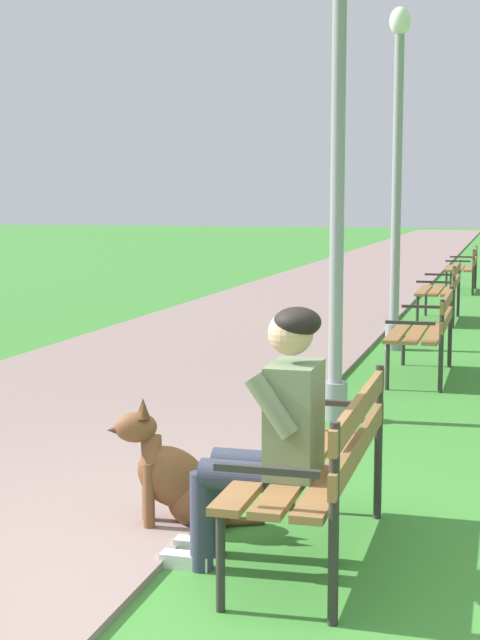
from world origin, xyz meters
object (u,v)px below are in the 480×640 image
Objects in this scene: park_bench_mid at (427,326)px; lamp_post_near at (338,155)px; lamp_post_mid at (397,176)px; park_bench_furthest at (465,265)px; dog_brown at (182,481)px; person_seated_on_near_bench at (271,428)px; park_bench_near at (322,457)px; park_bench_far at (443,286)px.

lamp_post_near reaches higher than park_bench_mid.
lamp_post_mid is (0.03, 3.76, -0.06)m from lamp_post_near.
park_bench_furthest is 14.10m from dog_brown.
person_seated_on_near_bench reaches higher than dog_brown.
park_bench_mid is at bearing 88.95° from park_bench_near.
person_seated_on_near_bench is at bearing -34.74° from dog_brown.
park_bench_furthest is at bearing 86.42° from lamp_post_mid.
lamp_post_near is at bearing -105.40° from park_bench_mid.
person_seated_on_near_bench is 0.32× the size of lamp_post_mid.
park_bench_furthest is at bearing 88.88° from park_bench_far.
lamp_post_near is (-0.25, 3.16, 1.40)m from person_seated_on_near_bench.
park_bench_far is at bearing 89.07° from person_seated_on_near_bench.
park_bench_near is 0.39× the size of lamp_post_mid.
park_bench_mid and park_bench_far have the same top height.
park_bench_furthest is 0.37× the size of lamp_post_near.
park_bench_furthest is 7.72m from lamp_post_mid.
lamp_post_mid is at bearing 89.51° from lamp_post_near.
person_seated_on_near_bench is at bearing -93.31° from park_bench_mid.
park_bench_far is 1.00× the size of park_bench_furthest.
park_bench_far is 1.92× the size of dog_brown.
lamp_post_near is at bearing -92.56° from park_bench_furthest.
dog_brown is at bearing -100.53° from park_bench_mid.
park_bench_near is 3.41m from lamp_post_near.
park_bench_near is 1.00× the size of park_bench_furthest.
lamp_post_mid is (-0.38, -2.78, 1.51)m from park_bench_far.
park_bench_furthest is at bearing 86.60° from dog_brown.
park_bench_furthest is 14.48m from person_seated_on_near_bench.
park_bench_near is 1.20× the size of person_seated_on_near_bench.
park_bench_furthest reaches higher than dog_brown.
park_bench_mid is 4.85m from dog_brown.
person_seated_on_near_bench is at bearing -140.72° from park_bench_near.
park_bench_far is (-0.05, 9.53, 0.00)m from park_bench_near.
park_bench_far is 0.39× the size of lamp_post_mid.
dog_brown is at bearing -94.57° from park_bench_far.
park_bench_near is 5.00m from park_bench_mid.
park_bench_mid is at bearing -89.71° from park_bench_furthest.
lamp_post_near is at bearing 98.78° from park_bench_near.
park_bench_mid is at bearing 79.47° from dog_brown.
park_bench_near is at bearing -90.17° from park_bench_furthest.
lamp_post_mid is at bearing -93.58° from park_bench_furthest.
dog_brown is at bearing -93.40° from park_bench_furthest.
park_bench_mid is at bearing 86.69° from person_seated_on_near_bench.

